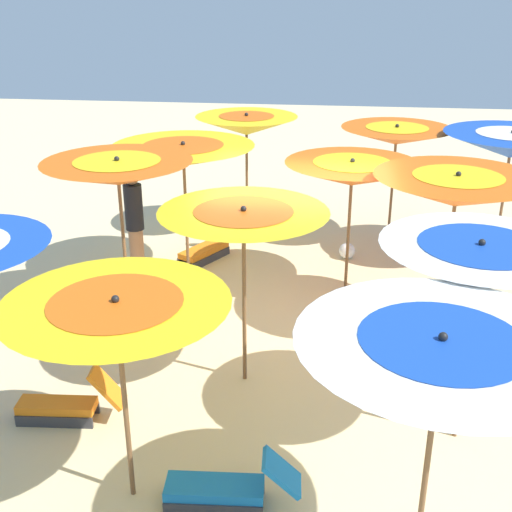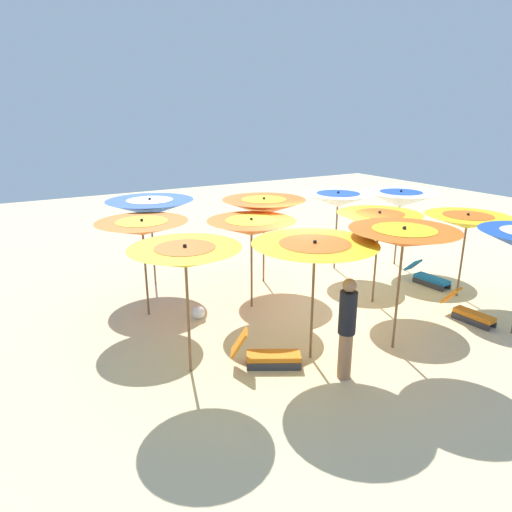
{
  "view_description": "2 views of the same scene",
  "coord_description": "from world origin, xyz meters",
  "px_view_note": "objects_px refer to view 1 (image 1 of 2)",
  "views": [
    {
      "loc": [
        -0.44,
        8.39,
        4.62
      ],
      "look_at": [
        0.66,
        -0.62,
        0.81
      ],
      "focal_mm": 45.96,
      "sensor_mm": 36.0,
      "label": 1
    },
    {
      "loc": [
        8.03,
        -6.3,
        4.46
      ],
      "look_at": [
        -0.92,
        -1.02,
        1.18
      ],
      "focal_mm": 31.98,
      "sensor_mm": 36.0,
      "label": 2
    }
  ],
  "objects_px": {
    "beach_umbrella_4": "(117,318)",
    "beach_umbrella_7": "(396,136)",
    "beach_umbrella_1": "(479,263)",
    "lounger_0": "(208,247)",
    "beachgoer_0": "(135,222)",
    "beach_umbrella_9": "(118,173)",
    "beach_umbrella_11": "(247,125)",
    "beach_ball": "(347,251)",
    "beach_umbrella_6": "(352,173)",
    "beach_umbrella_0": "(440,365)",
    "lounger_2": "(66,404)",
    "beach_umbrella_10": "(183,155)",
    "lounger_1": "(225,487)",
    "beach_umbrella_2": "(457,191)",
    "beach_umbrella_3": "(511,145)",
    "beach_umbrella_5": "(244,226)"
  },
  "relations": [
    {
      "from": "lounger_0",
      "to": "beach_umbrella_3",
      "type": "bearing_deg",
      "value": 124.45
    },
    {
      "from": "beach_umbrella_4",
      "to": "beach_umbrella_10",
      "type": "relative_size",
      "value": 0.93
    },
    {
      "from": "beach_umbrella_3",
      "to": "beach_umbrella_5",
      "type": "distance_m",
      "value": 5.74
    },
    {
      "from": "lounger_2",
      "to": "beach_umbrella_11",
      "type": "bearing_deg",
      "value": -105.6
    },
    {
      "from": "beach_umbrella_7",
      "to": "beachgoer_0",
      "type": "xyz_separation_m",
      "value": [
        4.3,
        2.14,
        -1.08
      ]
    },
    {
      "from": "beach_ball",
      "to": "beach_umbrella_6",
      "type": "bearing_deg",
      "value": 88.63
    },
    {
      "from": "beach_umbrella_3",
      "to": "beach_umbrella_5",
      "type": "relative_size",
      "value": 1.04
    },
    {
      "from": "beach_umbrella_2",
      "to": "beach_umbrella_10",
      "type": "xyz_separation_m",
      "value": [
        3.97,
        -1.38,
        0.01
      ]
    },
    {
      "from": "beach_umbrella_9",
      "to": "beach_umbrella_11",
      "type": "distance_m",
      "value": 3.99
    },
    {
      "from": "beach_umbrella_3",
      "to": "beach_umbrella_9",
      "type": "height_order",
      "value": "beach_umbrella_9"
    },
    {
      "from": "beach_umbrella_0",
      "to": "beach_umbrella_9",
      "type": "bearing_deg",
      "value": -47.04
    },
    {
      "from": "beach_umbrella_6",
      "to": "beachgoer_0",
      "type": "bearing_deg",
      "value": -2.22
    },
    {
      "from": "lounger_1",
      "to": "beachgoer_0",
      "type": "xyz_separation_m",
      "value": [
        2.32,
        -5.0,
        0.78
      ]
    },
    {
      "from": "lounger_1",
      "to": "beach_umbrella_0",
      "type": "bearing_deg",
      "value": 158.74
    },
    {
      "from": "beach_umbrella_7",
      "to": "beach_umbrella_10",
      "type": "bearing_deg",
      "value": 30.61
    },
    {
      "from": "beach_umbrella_10",
      "to": "beach_umbrella_11",
      "type": "distance_m",
      "value": 2.27
    },
    {
      "from": "beach_umbrella_0",
      "to": "lounger_2",
      "type": "distance_m",
      "value": 4.44
    },
    {
      "from": "beach_umbrella_0",
      "to": "beach_umbrella_2",
      "type": "height_order",
      "value": "beach_umbrella_2"
    },
    {
      "from": "beach_umbrella_11",
      "to": "lounger_2",
      "type": "distance_m",
      "value": 6.59
    },
    {
      "from": "beach_umbrella_1",
      "to": "lounger_1",
      "type": "bearing_deg",
      "value": 29.48
    },
    {
      "from": "beach_umbrella_7",
      "to": "lounger_0",
      "type": "xyz_separation_m",
      "value": [
        3.28,
        1.19,
        -1.84
      ]
    },
    {
      "from": "beach_umbrella_2",
      "to": "lounger_0",
      "type": "bearing_deg",
      "value": -30.44
    },
    {
      "from": "beach_umbrella_1",
      "to": "lounger_0",
      "type": "height_order",
      "value": "beach_umbrella_1"
    },
    {
      "from": "lounger_2",
      "to": "beach_ball",
      "type": "distance_m",
      "value": 6.06
    },
    {
      "from": "beach_umbrella_0",
      "to": "beach_umbrella_5",
      "type": "xyz_separation_m",
      "value": [
        1.83,
        -2.7,
        0.03
      ]
    },
    {
      "from": "beach_umbrella_1",
      "to": "beach_umbrella_2",
      "type": "relative_size",
      "value": 0.99
    },
    {
      "from": "beachgoer_0",
      "to": "beach_umbrella_0",
      "type": "bearing_deg",
      "value": -31.88
    },
    {
      "from": "beach_umbrella_9",
      "to": "beach_umbrella_11",
      "type": "height_order",
      "value": "beach_umbrella_9"
    },
    {
      "from": "beach_umbrella_10",
      "to": "lounger_1",
      "type": "xyz_separation_m",
      "value": [
        -1.48,
        5.1,
        -1.9
      ]
    },
    {
      "from": "beach_umbrella_4",
      "to": "beachgoer_0",
      "type": "height_order",
      "value": "beach_umbrella_4"
    },
    {
      "from": "beach_umbrella_11",
      "to": "lounger_2",
      "type": "relative_size",
      "value": 1.92
    },
    {
      "from": "beach_umbrella_6",
      "to": "beach_umbrella_11",
      "type": "relative_size",
      "value": 0.92
    },
    {
      "from": "beach_umbrella_11",
      "to": "beach_umbrella_3",
      "type": "bearing_deg",
      "value": 169.06
    },
    {
      "from": "beach_umbrella_9",
      "to": "beach_ball",
      "type": "bearing_deg",
      "value": -138.85
    },
    {
      "from": "beach_umbrella_4",
      "to": "beach_umbrella_6",
      "type": "distance_m",
      "value": 5.26
    },
    {
      "from": "beach_umbrella_0",
      "to": "beach_umbrella_3",
      "type": "distance_m",
      "value": 7.21
    },
    {
      "from": "beach_umbrella_0",
      "to": "beach_umbrella_7",
      "type": "bearing_deg",
      "value": -91.9
    },
    {
      "from": "beach_umbrella_0",
      "to": "beach_umbrella_6",
      "type": "relative_size",
      "value": 1.05
    },
    {
      "from": "beach_umbrella_0",
      "to": "beach_umbrella_1",
      "type": "height_order",
      "value": "beach_umbrella_1"
    },
    {
      "from": "beach_umbrella_3",
      "to": "beachgoer_0",
      "type": "relative_size",
      "value": 1.28
    },
    {
      "from": "beach_umbrella_4",
      "to": "beach_umbrella_7",
      "type": "bearing_deg",
      "value": -112.16
    },
    {
      "from": "beach_umbrella_10",
      "to": "beachgoer_0",
      "type": "distance_m",
      "value": 1.41
    },
    {
      "from": "beach_umbrella_9",
      "to": "lounger_1",
      "type": "distance_m",
      "value": 4.48
    },
    {
      "from": "lounger_0",
      "to": "beachgoer_0",
      "type": "distance_m",
      "value": 1.58
    },
    {
      "from": "lounger_1",
      "to": "lounger_2",
      "type": "relative_size",
      "value": 1.05
    },
    {
      "from": "beach_umbrella_3",
      "to": "lounger_0",
      "type": "xyz_separation_m",
      "value": [
        5.1,
        0.42,
        -1.9
      ]
    },
    {
      "from": "lounger_1",
      "to": "beach_umbrella_2",
      "type": "bearing_deg",
      "value": -127.67
    },
    {
      "from": "beach_umbrella_4",
      "to": "beach_umbrella_6",
      "type": "relative_size",
      "value": 0.98
    },
    {
      "from": "beach_umbrella_3",
      "to": "lounger_0",
      "type": "relative_size",
      "value": 1.83
    },
    {
      "from": "beach_umbrella_3",
      "to": "beach_umbrella_7",
      "type": "xyz_separation_m",
      "value": [
        1.81,
        -0.77,
        -0.06
      ]
    }
  ]
}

